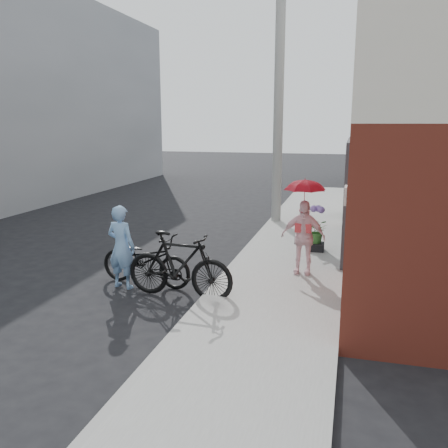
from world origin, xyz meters
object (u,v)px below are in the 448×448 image
at_px(officer, 121,247).
at_px(bike_left, 146,260).
at_px(utility_pole, 279,105).
at_px(bike_right, 179,265).
at_px(planter, 316,247).
at_px(kimono_woman, 303,237).

height_order(officer, bike_left, officer).
relative_size(officer, bike_left, 0.83).
relative_size(utility_pole, bike_right, 3.57).
xyz_separation_m(bike_left, planter, (2.95, 2.88, -0.28)).
xyz_separation_m(bike_left, bike_right, (0.85, -0.48, 0.10)).
distance_m(utility_pole, kimono_woman, 5.75).
height_order(kimono_woman, planter, kimono_woman).
bearing_deg(planter, kimono_woman, -94.75).
distance_m(utility_pole, bike_left, 6.92).
distance_m(kimono_woman, planter, 1.87).
bearing_deg(bike_left, officer, 131.98).
bearing_deg(planter, bike_right, -122.05).
relative_size(bike_right, kimono_woman, 1.36).
xyz_separation_m(officer, planter, (3.31, 3.13, -0.57)).
bearing_deg(planter, utility_pole, 114.44).
bearing_deg(utility_pole, kimono_woman, -75.26).
bearing_deg(utility_pole, bike_left, -104.01).
height_order(utility_pole, officer, utility_pole).
distance_m(utility_pole, planter, 4.79).
distance_m(officer, bike_right, 1.25).
height_order(utility_pole, bike_left, utility_pole).
height_order(utility_pole, bike_right, utility_pole).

